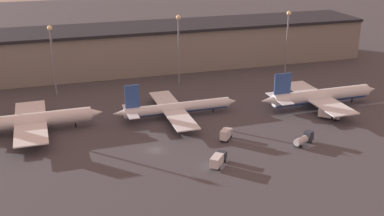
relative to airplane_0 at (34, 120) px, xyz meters
The scene contains 12 objects.
ground 39.03m from the airplane_0, 35.77° to the right, with size 600.00×600.00×0.00m, color #423F44.
terminal_building 65.78m from the airplane_0, 61.25° to the left, with size 223.17×27.16×18.35m.
airplane_0 is the anchor object (origin of this frame).
airplane_1 43.47m from the airplane_0, ahead, with size 41.42×36.02×12.12m.
airplane_2 92.89m from the airplane_0, ahead, with size 44.38×35.01×13.13m.
service_vehicle_0 57.89m from the airplane_0, 39.11° to the right, with size 6.39×7.08×3.23m.
service_vehicle_1 57.03m from the airplane_0, 22.86° to the right, with size 5.11×5.51×3.41m.
service_vehicle_2 78.99m from the airplane_0, 23.58° to the right, with size 7.24×5.06×3.38m.
service_vehicle_4 90.99m from the airplane_0, 10.62° to the right, with size 6.45×6.23×3.37m.
lamp_post_1 35.72m from the airplane_0, 77.28° to the left, with size 1.80×1.80×25.49m.
lamp_post_2 64.23m from the airplane_0, 31.29° to the left, with size 1.80×1.80×26.76m.
lamp_post_3 105.49m from the airplane_0, 18.17° to the left, with size 1.80×1.80×25.96m.
Camera 1 is at (-25.28, -117.43, 58.16)m, focal length 45.00 mm.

